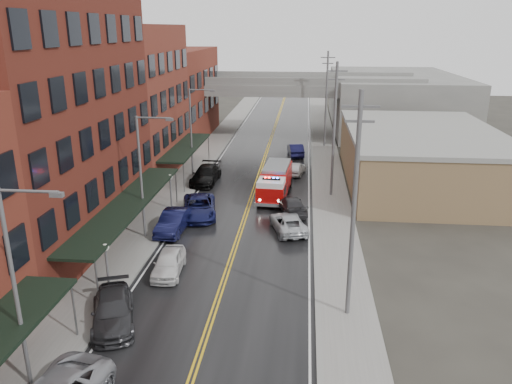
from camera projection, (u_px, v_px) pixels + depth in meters
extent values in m
cube|color=black|center=(247.00, 212.00, 41.69)|extent=(11.00, 160.00, 0.02)
cube|color=slate|center=(161.00, 209.00, 42.35)|extent=(3.00, 160.00, 0.15)
cube|color=slate|center=(335.00, 215.00, 40.99)|extent=(3.00, 160.00, 0.15)
cube|color=gray|center=(180.00, 209.00, 42.20)|extent=(0.30, 160.00, 0.15)
cube|color=gray|center=(315.00, 214.00, 41.14)|extent=(0.30, 160.00, 0.15)
cube|color=#511E15|center=(37.00, 117.00, 33.50)|extent=(9.00, 20.00, 18.00)
cube|color=maroon|center=(128.00, 102.00, 50.50)|extent=(9.00, 15.00, 15.00)
cube|color=maroon|center=(173.00, 95.00, 67.50)|extent=(9.00, 20.00, 12.00)
cube|color=olive|center=(420.00, 158.00, 48.86)|extent=(14.00, 22.00, 5.00)
cube|color=slate|center=(393.00, 101.00, 76.54)|extent=(18.00, 30.00, 8.00)
cylinder|color=slate|center=(74.00, 311.00, 24.43)|extent=(0.10, 0.10, 3.00)
cube|color=black|center=(128.00, 204.00, 34.84)|extent=(2.60, 18.00, 0.18)
cylinder|color=slate|center=(97.00, 283.00, 27.08)|extent=(0.10, 0.10, 3.00)
cylinder|color=slate|center=(176.00, 187.00, 43.33)|extent=(0.10, 0.10, 3.00)
cube|color=black|center=(186.00, 147.00, 51.37)|extent=(2.60, 13.00, 0.18)
cylinder|color=slate|center=(184.00, 178.00, 45.97)|extent=(0.10, 0.10, 3.00)
cylinder|color=slate|center=(209.00, 148.00, 57.50)|extent=(0.10, 0.10, 3.00)
cylinder|color=#59595B|center=(108.00, 271.00, 28.62)|extent=(0.14, 0.14, 2.80)
sphere|color=silver|center=(105.00, 248.00, 28.15)|extent=(0.44, 0.44, 0.44)
cylinder|color=#59595B|center=(171.00, 194.00, 41.85)|extent=(0.14, 0.14, 2.80)
sphere|color=silver|center=(170.00, 177.00, 41.38)|extent=(0.44, 0.44, 0.44)
cylinder|color=#59595B|center=(16.00, 294.00, 20.13)|extent=(0.18, 0.18, 9.00)
cylinder|color=#59595B|center=(28.00, 191.00, 18.64)|extent=(2.40, 0.12, 0.12)
cube|color=#59595B|center=(57.00, 195.00, 18.56)|extent=(0.50, 0.22, 0.18)
cylinder|color=#59595B|center=(141.00, 179.00, 35.25)|extent=(0.18, 0.18, 9.00)
cylinder|color=#59595B|center=(154.00, 118.00, 33.75)|extent=(2.40, 0.12, 0.12)
cube|color=#59595B|center=(169.00, 120.00, 33.68)|extent=(0.50, 0.22, 0.18)
cylinder|color=#59595B|center=(191.00, 134.00, 50.36)|extent=(0.18, 0.18, 9.00)
cylinder|color=#59595B|center=(201.00, 90.00, 48.87)|extent=(2.40, 0.12, 0.12)
cube|color=#59595B|center=(212.00, 91.00, 48.80)|extent=(0.50, 0.22, 0.18)
cylinder|color=#59595B|center=(354.00, 211.00, 24.96)|extent=(0.24, 0.24, 12.00)
cube|color=#59595B|center=(361.00, 107.00, 23.33)|extent=(1.80, 0.12, 0.12)
cube|color=#59595B|center=(360.00, 121.00, 23.55)|extent=(1.40, 0.12, 0.12)
cylinder|color=#59595B|center=(334.00, 132.00, 43.86)|extent=(0.24, 0.24, 12.00)
cube|color=#59595B|center=(337.00, 71.00, 42.22)|extent=(1.80, 0.12, 0.12)
cube|color=#59595B|center=(337.00, 79.00, 42.44)|extent=(1.40, 0.12, 0.12)
cylinder|color=#59595B|center=(326.00, 100.00, 62.75)|extent=(0.24, 0.24, 12.00)
cube|color=#59595B|center=(328.00, 58.00, 61.12)|extent=(1.80, 0.12, 0.12)
cube|color=#59595B|center=(328.00, 63.00, 61.34)|extent=(1.40, 0.12, 0.12)
cube|color=slate|center=(273.00, 87.00, 69.80)|extent=(40.00, 10.00, 1.50)
cube|color=slate|center=(197.00, 113.00, 72.01)|extent=(1.60, 8.00, 6.00)
cube|color=slate|center=(351.00, 115.00, 69.95)|extent=(1.60, 8.00, 6.00)
cube|color=#9E0807|center=(277.00, 178.00, 46.28)|extent=(2.71, 5.33, 1.98)
cube|color=#9E0807|center=(271.00, 193.00, 42.92)|extent=(2.52, 2.61, 1.41)
cube|color=silver|center=(271.00, 182.00, 42.63)|extent=(2.39, 2.41, 0.47)
cube|color=black|center=(272.00, 189.00, 43.01)|extent=(2.47, 1.67, 0.75)
cube|color=slate|center=(277.00, 166.00, 45.92)|extent=(2.45, 4.94, 0.28)
cube|color=black|center=(271.00, 179.00, 42.53)|extent=(1.52, 0.37, 0.13)
sphere|color=#FF0C0C|center=(265.00, 178.00, 42.59)|extent=(0.19, 0.19, 0.19)
sphere|color=#1933FF|center=(277.00, 178.00, 42.42)|extent=(0.19, 0.19, 0.19)
cylinder|color=black|center=(259.00, 200.00, 43.22)|extent=(0.96, 0.39, 0.94)
cylinder|color=black|center=(283.00, 202.00, 42.89)|extent=(0.96, 0.39, 0.94)
cylinder|color=black|center=(265.00, 189.00, 46.31)|extent=(0.96, 0.39, 0.94)
cylinder|color=black|center=(287.00, 190.00, 45.98)|extent=(0.96, 0.39, 0.94)
cylinder|color=black|center=(269.00, 181.00, 48.52)|extent=(0.96, 0.39, 0.94)
cylinder|color=black|center=(290.00, 182.00, 48.19)|extent=(0.96, 0.39, 0.94)
imported|color=#29292C|center=(113.00, 311.00, 25.86)|extent=(3.73, 5.57, 1.50)
imported|color=silver|center=(169.00, 263.00, 31.21)|extent=(1.96, 4.34, 1.44)
imported|color=black|center=(174.00, 222.00, 37.55)|extent=(1.93, 4.96, 1.61)
imported|color=#131647|center=(199.00, 207.00, 40.66)|extent=(3.73, 6.13, 1.59)
imported|color=black|center=(206.00, 175.00, 49.41)|extent=(2.54, 5.81, 1.66)
imported|color=#B5B9BE|center=(288.00, 223.00, 37.69)|extent=(3.44, 5.19, 1.32)
imported|color=#252527|center=(291.00, 205.00, 41.34)|extent=(3.18, 5.15, 1.39)
imported|color=silver|center=(296.00, 168.00, 52.27)|extent=(2.24, 4.10, 1.32)
imported|color=black|center=(296.00, 150.00, 59.80)|extent=(2.24, 4.79, 1.52)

